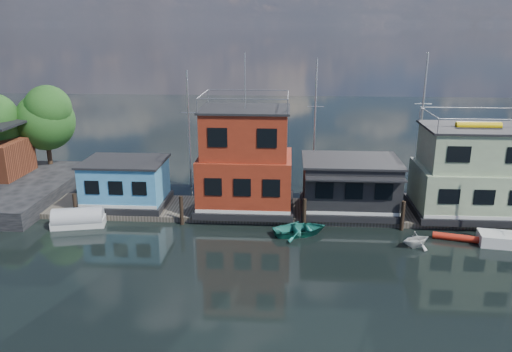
# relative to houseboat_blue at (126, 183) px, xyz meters

# --- Properties ---
(ground) EXTENTS (160.00, 160.00, 0.00)m
(ground) POSITION_rel_houseboat_blue_xyz_m (18.00, -12.00, -2.21)
(ground) COLOR black
(ground) RESTS_ON ground
(dock) EXTENTS (48.00, 5.00, 0.40)m
(dock) POSITION_rel_houseboat_blue_xyz_m (18.00, 0.00, -2.01)
(dock) COLOR #595147
(dock) RESTS_ON ground
(houseboat_blue) EXTENTS (6.40, 4.90, 3.66)m
(houseboat_blue) POSITION_rel_houseboat_blue_xyz_m (0.00, 0.00, 0.00)
(houseboat_blue) COLOR black
(houseboat_blue) RESTS_ON dock
(houseboat_red) EXTENTS (7.40, 5.90, 11.86)m
(houseboat_red) POSITION_rel_houseboat_blue_xyz_m (9.50, 0.00, 1.90)
(houseboat_red) COLOR black
(houseboat_red) RESTS_ON dock
(houseboat_dark) EXTENTS (7.40, 6.10, 4.06)m
(houseboat_dark) POSITION_rel_houseboat_blue_xyz_m (17.50, -0.02, 0.21)
(houseboat_dark) COLOR black
(houseboat_dark) RESTS_ON dock
(houseboat_green) EXTENTS (8.40, 5.90, 7.03)m
(houseboat_green) POSITION_rel_houseboat_blue_xyz_m (26.50, 0.00, 1.34)
(houseboat_green) COLOR black
(houseboat_green) RESTS_ON dock
(pilings) EXTENTS (42.28, 0.28, 2.20)m
(pilings) POSITION_rel_houseboat_blue_xyz_m (17.67, -2.80, -1.11)
(pilings) COLOR #2D2116
(pilings) RESTS_ON ground
(background_masts) EXTENTS (36.40, 0.16, 12.00)m
(background_masts) POSITION_rel_houseboat_blue_xyz_m (22.76, 6.00, 3.35)
(background_masts) COLOR silver
(background_masts) RESTS_ON ground
(red_kayak) EXTENTS (3.25, 1.25, 0.47)m
(red_kayak) POSITION_rel_houseboat_blue_xyz_m (24.41, -4.47, -1.97)
(red_kayak) COLOR red
(red_kayak) RESTS_ON ground
(dinghy_teal) EXTENTS (4.53, 3.86, 0.80)m
(dinghy_teal) POSITION_rel_houseboat_blue_xyz_m (13.70, -4.09, -1.81)
(dinghy_teal) COLOR teal
(dinghy_teal) RESTS_ON ground
(dinghy_white) EXTENTS (2.68, 2.54, 1.10)m
(dinghy_white) POSITION_rel_houseboat_blue_xyz_m (21.33, -5.61, -1.65)
(dinghy_white) COLOR silver
(dinghy_white) RESTS_ON ground
(tarp_runabout) EXTENTS (3.96, 2.25, 1.51)m
(tarp_runabout) POSITION_rel_houseboat_blue_xyz_m (-2.47, -3.69, -1.64)
(tarp_runabout) COLOR silver
(tarp_runabout) RESTS_ON ground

